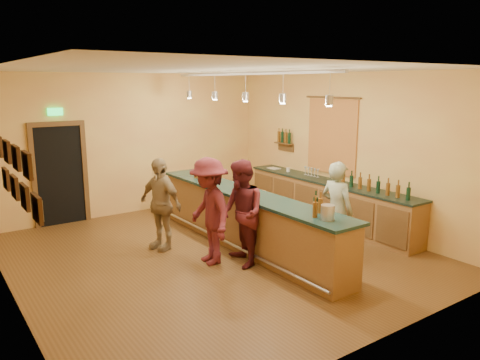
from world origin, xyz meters
TOP-DOWN VIEW (x-y plane):
  - floor at (0.00, 0.00)m, footprint 7.00×7.00m
  - ceiling at (0.00, 0.00)m, footprint 6.50×7.00m
  - wall_back at (0.00, 3.50)m, footprint 6.50×0.02m
  - wall_front at (0.00, -3.50)m, footprint 6.50×0.02m
  - wall_left at (-3.25, 0.00)m, footprint 0.02×7.00m
  - wall_right at (3.25, 0.00)m, footprint 0.02×7.00m
  - doorway at (-1.70, 3.47)m, footprint 1.15×0.09m
  - tapestry at (3.23, 0.40)m, footprint 0.03×1.40m
  - bottle_shelf at (3.17, 1.90)m, footprint 0.17×0.55m
  - picture_grid at (-3.21, -0.75)m, footprint 0.06×2.20m
  - back_counter at (2.97, 0.18)m, footprint 0.60×4.55m
  - tasting_bar at (0.65, -0.00)m, footprint 0.73×5.10m
  - pendant_track at (0.65, -0.00)m, footprint 0.11×4.60m
  - bartender at (1.58, -1.36)m, footprint 0.47×0.66m
  - customer_a at (0.10, -0.65)m, footprint 0.89×1.02m
  - customer_b at (-0.64, 0.84)m, footprint 0.69×1.06m
  - customer_c at (-0.27, -0.26)m, footprint 0.80×1.23m
  - bar_stool at (2.03, 1.38)m, footprint 0.30×0.30m

SIDE VIEW (x-z plane):
  - floor at x=0.00m, z-range 0.00..0.00m
  - bar_stool at x=2.03m, z-range 0.16..0.78m
  - back_counter at x=2.97m, z-range -0.15..1.12m
  - tasting_bar at x=0.65m, z-range -0.08..1.30m
  - customer_b at x=-0.64m, z-range 0.00..1.68m
  - bartender at x=1.58m, z-range 0.00..1.71m
  - customer_a at x=0.10m, z-range 0.00..1.77m
  - customer_c at x=-0.27m, z-range 0.00..1.80m
  - doorway at x=-1.70m, z-range -0.11..2.36m
  - wall_back at x=0.00m, z-range 0.00..3.20m
  - wall_front at x=0.00m, z-range 0.00..3.20m
  - wall_left at x=-3.25m, z-range 0.00..3.20m
  - wall_right at x=3.25m, z-range 0.00..3.20m
  - bottle_shelf at x=3.17m, z-range 1.39..1.94m
  - tapestry at x=3.23m, z-range 1.05..2.65m
  - picture_grid at x=-3.21m, z-range 1.60..2.30m
  - pendant_track at x=0.65m, z-range 2.73..3.24m
  - ceiling at x=0.00m, z-range 3.19..3.21m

